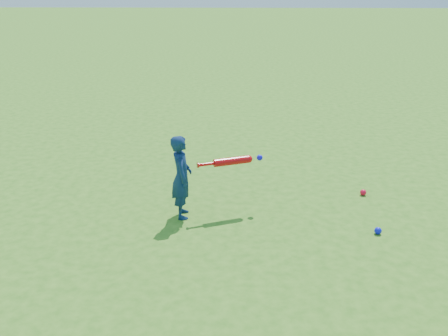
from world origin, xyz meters
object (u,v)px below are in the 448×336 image
(ground_ball_blue, at_px, (378,231))
(bat_swing, at_px, (234,161))
(child, at_px, (182,177))
(ground_ball_red, at_px, (363,192))

(ground_ball_blue, xyz_separation_m, bat_swing, (-1.53, 0.55, 0.57))
(child, distance_m, bat_swing, 0.62)
(child, xyz_separation_m, bat_swing, (0.58, 0.17, 0.13))
(ground_ball_blue, distance_m, bat_swing, 1.72)
(ground_ball_blue, bearing_deg, child, 169.94)
(ground_ball_red, bearing_deg, child, -163.99)
(ground_ball_red, height_order, ground_ball_blue, same)
(bat_swing, bearing_deg, ground_ball_red, -5.41)
(child, distance_m, ground_ball_red, 2.32)
(child, relative_size, bat_swing, 1.29)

